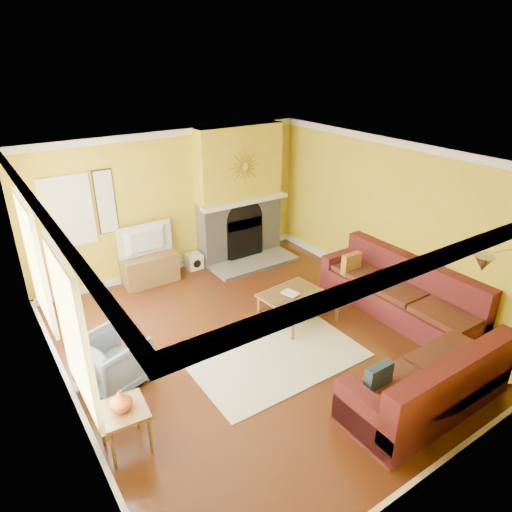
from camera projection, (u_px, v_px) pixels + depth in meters
floor at (263, 340)px, 6.93m from camera, size 5.50×6.00×0.02m
ceiling at (264, 162)px, 5.79m from camera, size 5.50×6.00×0.02m
wall_back at (173, 203)px, 8.63m from camera, size 5.50×0.02×2.70m
wall_front at (454, 376)px, 4.09m from camera, size 5.50×0.02×2.70m
wall_left at (55, 319)px, 4.96m from camera, size 0.02×6.00×2.70m
wall_right at (396, 220)px, 7.76m from camera, size 0.02×6.00×2.70m
baseboard at (263, 336)px, 6.90m from camera, size 5.50×6.00×0.12m
crown_molding at (264, 167)px, 5.82m from camera, size 5.50×6.00×0.12m
window_left_near at (34, 263)px, 5.90m from camera, size 0.06×1.22×1.72m
window_left_far at (71, 332)px, 4.47m from camera, size 0.06×1.22×1.72m
window_back at (67, 212)px, 7.54m from camera, size 0.82×0.06×1.22m
wall_art at (106, 202)px, 7.86m from camera, size 0.34×0.04×1.14m
fireplace at (239, 194)px, 9.15m from camera, size 1.80×0.40×2.70m
mantel at (246, 202)px, 9.01m from camera, size 1.92×0.22×0.08m
hearth at (254, 263)px, 9.29m from camera, size 1.80×0.70×0.06m
sunburst at (245, 167)px, 8.73m from camera, size 0.70×0.04×0.70m
rug at (271, 352)px, 6.62m from camera, size 2.40×1.80×0.02m
sectional_sofa at (370, 317)px, 6.66m from camera, size 3.01×3.51×0.90m
coffee_table at (297, 307)px, 7.40m from camera, size 1.09×1.09×0.40m
media_console at (150, 269)px, 8.48m from camera, size 1.00×0.45×0.55m
tv at (147, 241)px, 8.24m from camera, size 1.02×0.14×0.59m
subwoofer at (194, 261)px, 9.09m from camera, size 0.30×0.30×0.30m
armchair at (113, 361)px, 5.88m from camera, size 0.98×0.96×0.71m
side_table at (125, 429)px, 4.94m from camera, size 0.54×0.54×0.55m
vase at (121, 400)px, 4.77m from camera, size 0.28×0.28×0.25m
book at (287, 296)px, 7.31m from camera, size 0.26×0.31×0.03m
arc_lamp at (499, 325)px, 5.37m from camera, size 1.35×0.36×2.12m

